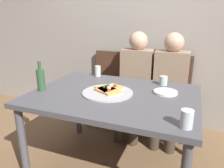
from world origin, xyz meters
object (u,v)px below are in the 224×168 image
wine_bottle (41,79)px  guest_in_sweater (135,79)px  chair_left (109,83)px  guest_in_beanie (170,83)px  pizza_tray (108,93)px  pizza_slice_last (109,88)px  chair_right (170,90)px  tumbler_far (98,71)px  tumbler_near (163,81)px  dining_table (114,102)px  chair_middle (138,86)px  wine_glass (187,119)px  pizza_slice_extra (108,90)px  plate_stack (165,92)px

wine_bottle → guest_in_sweater: 1.08m
chair_left → guest_in_beanie: size_ratio=0.77×
chair_left → pizza_tray: bearing=111.6°
pizza_slice_last → chair_left: bearing=112.5°
guest_in_sweater → wine_bottle: bearing=57.0°
guest_in_sweater → chair_right: bearing=-158.6°
tumbler_far → chair_left: chair_left is taller
tumbler_near → dining_table: bearing=-133.1°
pizza_tray → chair_middle: 0.94m
tumbler_near → tumbler_far: tumbler_far is taller
tumbler_far → wine_glass: size_ratio=1.04×
tumbler_far → guest_in_sweater: bearing=44.5°
tumbler_far → chair_left: (-0.07, 0.47, -0.27)m
dining_table → wine_glass: (0.58, -0.38, 0.13)m
chair_right → guest_in_beanie: size_ratio=0.77×
pizza_tray → chair_right: 1.02m
pizza_slice_last → chair_left: 0.95m
chair_middle → wine_bottle: bearing=61.0°
dining_table → wine_glass: bearing=-33.3°
tumbler_far → chair_left: size_ratio=0.12×
dining_table → guest_in_sweater: size_ratio=1.14×
pizza_tray → tumbler_near: size_ratio=5.01×
chair_middle → guest_in_beanie: 0.43m
pizza_slice_last → tumbler_near: 0.52m
pizza_slice_last → wine_glass: (0.63, -0.42, 0.03)m
pizza_slice_extra → chair_right: (0.42, 0.89, -0.24)m
dining_table → plate_stack: plate_stack is taller
wine_bottle → guest_in_sweater: bearing=57.0°
dining_table → chair_left: 0.99m
wine_bottle → chair_middle: bearing=61.0°
pizza_tray → wine_bottle: bearing=-166.6°
tumbler_near → wine_glass: size_ratio=0.77×
pizza_slice_last → tumbler_far: (-0.29, 0.38, 0.03)m
wine_glass → guest_in_sweater: size_ratio=0.09×
wine_glass → guest_in_sweater: 1.28m
pizza_slice_last → wine_bottle: 0.58m
pizza_slice_last → wine_bottle: bearing=-160.4°
chair_left → guest_in_beanie: (0.77, -0.15, 0.13)m
plate_stack → chair_middle: chair_middle is taller
dining_table → guest_in_sweater: (-0.02, 0.74, -0.01)m
wine_bottle → guest_in_beanie: 1.33m
wine_bottle → plate_stack: (0.99, 0.30, -0.09)m
pizza_tray → pizza_slice_last: (-0.01, 0.06, 0.02)m
pizza_slice_last → wine_glass: size_ratio=2.38×
chair_left → guest_in_beanie: bearing=168.9°
dining_table → tumbler_near: bearing=46.9°
dining_table → pizza_slice_extra: bearing=-177.7°
pizza_slice_last → wine_bottle: (-0.54, -0.19, 0.07)m
pizza_slice_extra → wine_glass: (0.63, -0.38, 0.03)m
chair_left → guest_in_beanie: 0.80m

